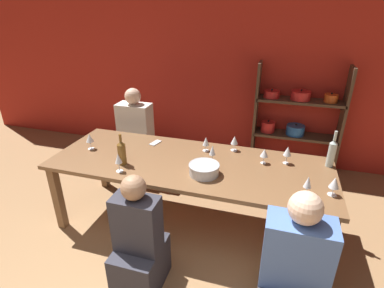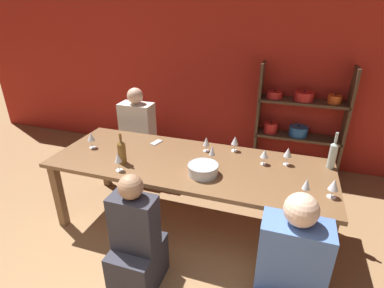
# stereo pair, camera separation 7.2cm
# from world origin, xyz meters

# --- Properties ---
(wall_back_red) EXTENTS (8.80, 0.06, 2.70)m
(wall_back_red) POSITION_xyz_m (0.00, 3.83, 1.35)
(wall_back_red) COLOR red
(wall_back_red) RESTS_ON ground_plane
(shelf_unit) EXTENTS (1.16, 0.30, 1.51)m
(shelf_unit) POSITION_xyz_m (1.13, 3.63, 0.61)
(shelf_unit) COLOR #4C3828
(shelf_unit) RESTS_ON ground_plane
(dining_table) EXTENTS (2.77, 1.01, 0.78)m
(dining_table) POSITION_xyz_m (0.10, 1.99, 0.70)
(dining_table) COLOR brown
(dining_table) RESTS_ON ground_plane
(mixing_bowl) EXTENTS (0.28, 0.28, 0.10)m
(mixing_bowl) POSITION_xyz_m (0.30, 1.80, 0.84)
(mixing_bowl) COLOR #B7BABC
(mixing_bowl) RESTS_ON dining_table
(wine_bottle_green) EXTENTS (0.07, 0.07, 0.36)m
(wine_bottle_green) POSITION_xyz_m (1.42, 2.30, 0.92)
(wine_bottle_green) COLOR #B2C6C1
(wine_bottle_green) RESTS_ON dining_table
(wine_bottle_dark) EXTENTS (0.08, 0.08, 0.31)m
(wine_bottle_dark) POSITION_xyz_m (-0.51, 1.76, 0.91)
(wine_bottle_dark) COLOR brown
(wine_bottle_dark) RESTS_ON dining_table
(wine_glass_white_a) EXTENTS (0.08, 0.08, 0.16)m
(wine_glass_white_a) POSITION_xyz_m (1.39, 1.78, 0.89)
(wine_glass_white_a) COLOR white
(wine_glass_white_a) RESTS_ON dining_table
(wine_glass_empty_a) EXTENTS (0.07, 0.07, 0.19)m
(wine_glass_empty_a) POSITION_xyz_m (1.18, 1.69, 0.91)
(wine_glass_empty_a) COLOR white
(wine_glass_empty_a) RESTS_ON dining_table
(wine_glass_red_a) EXTENTS (0.07, 0.07, 0.18)m
(wine_glass_red_a) POSITION_xyz_m (-0.47, 1.62, 0.91)
(wine_glass_red_a) COLOR white
(wine_glass_red_a) RESTS_ON dining_table
(wine_glass_white_b) EXTENTS (0.08, 0.08, 0.18)m
(wine_glass_white_b) POSITION_xyz_m (-1.01, 1.97, 0.90)
(wine_glass_white_b) COLOR white
(wine_glass_white_b) RESTS_ON dining_table
(wine_glass_white_c) EXTENTS (0.08, 0.08, 0.15)m
(wine_glass_white_c) POSITION_xyz_m (0.80, 2.18, 0.89)
(wine_glass_white_c) COLOR white
(wine_glass_white_c) RESTS_ON dining_table
(wine_glass_white_d) EXTENTS (0.08, 0.08, 0.17)m
(wine_glass_white_d) POSITION_xyz_m (0.48, 2.38, 0.90)
(wine_glass_white_d) COLOR white
(wine_glass_white_d) RESTS_ON dining_table
(wine_glass_white_e) EXTENTS (0.08, 0.08, 0.18)m
(wine_glass_white_e) POSITION_xyz_m (1.02, 2.24, 0.91)
(wine_glass_white_e) COLOR white
(wine_glass_white_e) RESTS_ON dining_table
(wine_glass_empty_b) EXTENTS (0.07, 0.07, 0.16)m
(wine_glass_empty_b) POSITION_xyz_m (0.19, 2.28, 0.89)
(wine_glass_empty_b) COLOR white
(wine_glass_empty_b) RESTS_ON dining_table
(wine_glass_white_f) EXTENTS (0.07, 0.07, 0.19)m
(wine_glass_white_f) POSITION_xyz_m (0.32, 2.04, 0.91)
(wine_glass_white_f) COLOR white
(wine_glass_white_f) RESTS_ON dining_table
(cell_phone) EXTENTS (0.10, 0.16, 0.01)m
(cell_phone) POSITION_xyz_m (-0.40, 2.30, 0.78)
(cell_phone) COLOR silver
(cell_phone) RESTS_ON dining_table
(person_near_a) EXTENTS (0.45, 0.56, 1.16)m
(person_near_a) POSITION_xyz_m (1.12, 1.14, 0.42)
(person_near_a) COLOR #2D2D38
(person_near_a) RESTS_ON ground_plane
(person_far_a) EXTENTS (0.44, 0.55, 1.25)m
(person_far_a) POSITION_xyz_m (-0.91, 2.82, 0.45)
(person_far_a) COLOR #2D2D38
(person_far_a) RESTS_ON ground_plane
(person_near_b) EXTENTS (0.37, 0.46, 1.07)m
(person_near_b) POSITION_xyz_m (-0.07, 1.14, 0.39)
(person_near_b) COLOR #2D2D38
(person_near_b) RESTS_ON ground_plane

